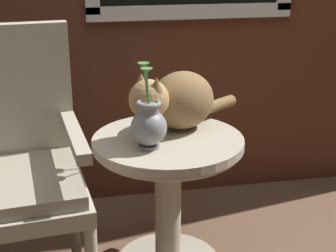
{
  "coord_description": "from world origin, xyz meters",
  "views": [
    {
      "loc": [
        -0.31,
        -1.71,
        1.34
      ],
      "look_at": [
        0.06,
        0.14,
        0.66
      ],
      "focal_mm": 54.44,
      "sensor_mm": 36.0,
      "label": 1
    }
  ],
  "objects_px": {
    "wicker_side_table": "(168,180)",
    "pewter_vase_with_ivy": "(149,124)",
    "wicker_chair": "(4,160)",
    "cat": "(177,100)"
  },
  "relations": [
    {
      "from": "wicker_side_table",
      "to": "pewter_vase_with_ivy",
      "type": "height_order",
      "value": "pewter_vase_with_ivy"
    },
    {
      "from": "wicker_chair",
      "to": "pewter_vase_with_ivy",
      "type": "height_order",
      "value": "wicker_chair"
    },
    {
      "from": "wicker_side_table",
      "to": "cat",
      "type": "height_order",
      "value": "cat"
    },
    {
      "from": "wicker_chair",
      "to": "wicker_side_table",
      "type": "bearing_deg",
      "value": 5.57
    },
    {
      "from": "wicker_side_table",
      "to": "wicker_chair",
      "type": "relative_size",
      "value": 0.57
    },
    {
      "from": "wicker_chair",
      "to": "pewter_vase_with_ivy",
      "type": "xyz_separation_m",
      "value": [
        0.53,
        -0.02,
        0.11
      ]
    },
    {
      "from": "pewter_vase_with_ivy",
      "to": "cat",
      "type": "bearing_deg",
      "value": 50.39
    },
    {
      "from": "pewter_vase_with_ivy",
      "to": "wicker_side_table",
      "type": "bearing_deg",
      "value": 43.37
    },
    {
      "from": "wicker_side_table",
      "to": "cat",
      "type": "distance_m",
      "value": 0.33
    },
    {
      "from": "wicker_chair",
      "to": "cat",
      "type": "distance_m",
      "value": 0.71
    }
  ]
}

